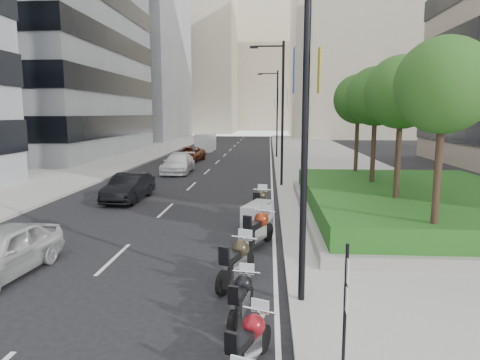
# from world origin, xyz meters

# --- Properties ---
(ground) EXTENTS (160.00, 160.00, 0.00)m
(ground) POSITION_xyz_m (0.00, 0.00, 0.00)
(ground) COLOR black
(ground) RESTS_ON ground
(sidewalk_right) EXTENTS (10.00, 100.00, 0.15)m
(sidewalk_right) POSITION_xyz_m (9.00, 30.00, 0.07)
(sidewalk_right) COLOR #9E9B93
(sidewalk_right) RESTS_ON ground
(sidewalk_left) EXTENTS (8.00, 100.00, 0.15)m
(sidewalk_left) POSITION_xyz_m (-12.00, 30.00, 0.07)
(sidewalk_left) COLOR #9E9B93
(sidewalk_left) RESTS_ON ground
(lane_edge) EXTENTS (0.12, 100.00, 0.01)m
(lane_edge) POSITION_xyz_m (3.70, 30.00, 0.01)
(lane_edge) COLOR silver
(lane_edge) RESTS_ON ground
(lane_centre) EXTENTS (0.12, 100.00, 0.01)m
(lane_centre) POSITION_xyz_m (-1.50, 30.00, 0.01)
(lane_centre) COLOR silver
(lane_centre) RESTS_ON ground
(building_grey_far) EXTENTS (22.00, 26.00, 30.00)m
(building_grey_far) POSITION_xyz_m (-24.00, 70.00, 15.00)
(building_grey_far) COLOR gray
(building_grey_far) RESTS_ON ground
(building_cream_right) EXTENTS (28.00, 24.00, 36.00)m
(building_cream_right) POSITION_xyz_m (22.00, 80.00, 18.00)
(building_cream_right) COLOR #B7AD93
(building_cream_right) RESTS_ON ground
(building_cream_left) EXTENTS (26.00, 24.00, 34.00)m
(building_cream_left) POSITION_xyz_m (-18.00, 100.00, 17.00)
(building_cream_left) COLOR #B7AD93
(building_cream_left) RESTS_ON ground
(building_cream_centre) EXTENTS (30.00, 24.00, 38.00)m
(building_cream_centre) POSITION_xyz_m (2.00, 120.00, 19.00)
(building_cream_centre) COLOR #B7AD93
(building_cream_centre) RESTS_ON ground
(planter) EXTENTS (10.00, 14.00, 0.40)m
(planter) POSITION_xyz_m (10.00, 10.00, 0.35)
(planter) COLOR gray
(planter) RESTS_ON sidewalk_right
(hedge) EXTENTS (9.40, 13.40, 0.80)m
(hedge) POSITION_xyz_m (10.00, 10.00, 0.95)
(hedge) COLOR #225217
(hedge) RESTS_ON planter
(tree_0) EXTENTS (2.80, 2.80, 6.30)m
(tree_0) POSITION_xyz_m (8.50, 4.00, 5.42)
(tree_0) COLOR #332319
(tree_0) RESTS_ON planter
(tree_1) EXTENTS (2.80, 2.80, 6.30)m
(tree_1) POSITION_xyz_m (8.50, 8.00, 5.42)
(tree_1) COLOR #332319
(tree_1) RESTS_ON planter
(tree_2) EXTENTS (2.80, 2.80, 6.30)m
(tree_2) POSITION_xyz_m (8.50, 12.00, 5.42)
(tree_2) COLOR #332319
(tree_2) RESTS_ON planter
(tree_3) EXTENTS (2.80, 2.80, 6.30)m
(tree_3) POSITION_xyz_m (8.50, 16.00, 5.42)
(tree_3) COLOR #332319
(tree_3) RESTS_ON planter
(lamp_post_0) EXTENTS (2.34, 0.45, 9.00)m
(lamp_post_0) POSITION_xyz_m (4.14, 1.00, 5.07)
(lamp_post_0) COLOR black
(lamp_post_0) RESTS_ON ground
(lamp_post_1) EXTENTS (2.34, 0.45, 9.00)m
(lamp_post_1) POSITION_xyz_m (4.14, 18.00, 5.07)
(lamp_post_1) COLOR black
(lamp_post_1) RESTS_ON ground
(lamp_post_2) EXTENTS (2.34, 0.45, 9.00)m
(lamp_post_2) POSITION_xyz_m (4.14, 36.00, 5.07)
(lamp_post_2) COLOR black
(lamp_post_2) RESTS_ON ground
(parking_sign) EXTENTS (0.06, 0.32, 2.50)m
(parking_sign) POSITION_xyz_m (4.80, -2.00, 1.46)
(parking_sign) COLOR black
(parking_sign) RESTS_ON ground
(motorcycle_1) EXTENTS (0.93, 1.88, 0.99)m
(motorcycle_1) POSITION_xyz_m (3.15, -1.78, 0.53)
(motorcycle_1) COLOR black
(motorcycle_1) RESTS_ON ground
(motorcycle_2) EXTENTS (0.67, 1.95, 0.98)m
(motorcycle_2) POSITION_xyz_m (2.89, 0.18, 0.52)
(motorcycle_2) COLOR black
(motorcycle_2) RESTS_ON ground
(motorcycle_3) EXTENTS (1.03, 2.25, 1.17)m
(motorcycle_3) POSITION_xyz_m (2.62, 2.29, 0.63)
(motorcycle_3) COLOR black
(motorcycle_3) RESTS_ON ground
(motorcycle_4) EXTENTS (1.19, 2.26, 1.21)m
(motorcycle_4) POSITION_xyz_m (3.13, 5.52, 0.65)
(motorcycle_4) COLOR black
(motorcycle_4) RESTS_ON ground
(motorcycle_5) EXTENTS (1.30, 1.99, 1.12)m
(motorcycle_5) POSITION_xyz_m (3.05, 7.61, 0.56)
(motorcycle_5) COLOR black
(motorcycle_5) RESTS_ON ground
(motorcycle_6) EXTENTS (0.81, 2.44, 1.22)m
(motorcycle_6) POSITION_xyz_m (3.10, 9.79, 0.65)
(motorcycle_6) COLOR black
(motorcycle_6) RESTS_ON ground
(car_a) EXTENTS (2.09, 4.43, 1.47)m
(car_a) POSITION_xyz_m (-4.15, 2.28, 0.73)
(car_a) COLOR silver
(car_a) RESTS_ON ground
(car_b) EXTENTS (1.76, 4.48, 1.45)m
(car_b) POSITION_xyz_m (-4.03, 13.20, 0.73)
(car_b) COLOR black
(car_b) RESTS_ON ground
(car_c) EXTENTS (2.17, 5.22, 1.51)m
(car_c) POSITION_xyz_m (-3.65, 24.12, 0.75)
(car_c) COLOR white
(car_c) RESTS_ON ground
(car_d) EXTENTS (2.74, 5.23, 1.40)m
(car_d) POSITION_xyz_m (-4.34, 32.36, 0.70)
(car_d) COLOR #65200C
(car_d) RESTS_ON ground
(delivery_van) EXTENTS (2.04, 5.17, 2.16)m
(delivery_van) POSITION_xyz_m (-4.46, 44.08, 1.01)
(delivery_van) COLOR white
(delivery_van) RESTS_ON ground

